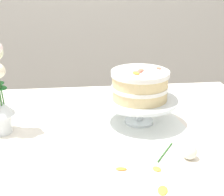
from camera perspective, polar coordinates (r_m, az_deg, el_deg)
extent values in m
cube|color=white|center=(1.27, -3.18, -6.06)|extent=(1.40, 1.00, 0.03)
cylinder|color=brown|center=(1.91, 14.77, -9.45)|extent=(0.06, 0.06, 0.71)
cube|color=white|center=(1.32, 4.50, -4.12)|extent=(0.35, 0.35, 0.00)
cylinder|color=silver|center=(1.32, 4.51, -3.87)|extent=(0.11, 0.11, 0.01)
cylinder|color=silver|center=(1.30, 4.56, -2.17)|extent=(0.03, 0.03, 0.07)
cylinder|color=silver|center=(1.29, 4.62, -0.38)|extent=(0.29, 0.29, 0.01)
cylinder|color=beige|center=(1.28, 4.65, 0.69)|extent=(0.21, 0.21, 0.04)
cylinder|color=white|center=(1.27, 4.68, 1.80)|extent=(0.21, 0.21, 0.01)
cylinder|color=beige|center=(1.26, 4.72, 2.94)|extent=(0.21, 0.21, 0.04)
cylinder|color=white|center=(1.25, 4.76, 4.15)|extent=(0.22, 0.22, 0.02)
ellipsoid|color=#E56B51|center=(1.29, 7.85, 5.00)|extent=(0.02, 0.03, 0.00)
ellipsoid|color=#E56B51|center=(1.23, 4.28, 4.39)|extent=(0.04, 0.04, 0.00)
ellipsoid|color=orange|center=(1.21, 4.07, 4.15)|extent=(0.03, 0.04, 0.00)
ellipsoid|color=#E56B51|center=(1.25, 4.85, 4.67)|extent=(0.04, 0.04, 0.01)
cylinder|color=silver|center=(1.29, -18.10, -4.03)|extent=(0.08, 0.08, 0.07)
ellipsoid|color=#236B2D|center=(1.24, -18.13, 1.62)|extent=(0.05, 0.02, 0.02)
ellipsoid|color=#236B2D|center=(1.24, -18.25, 2.35)|extent=(0.03, 0.05, 0.01)
cylinder|color=#2D6028|center=(1.13, 8.91, -8.94)|extent=(0.08, 0.12, 0.01)
sphere|color=silver|center=(1.10, 12.86, -8.79)|extent=(0.05, 0.05, 0.05)
ellipsoid|color=yellow|center=(1.04, 7.53, -11.68)|extent=(0.03, 0.04, 0.01)
ellipsoid|color=orange|center=(1.03, 1.56, -11.79)|extent=(0.04, 0.02, 0.01)
ellipsoid|color=yellow|center=(0.95, 8.48, -15.04)|extent=(0.04, 0.05, 0.00)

